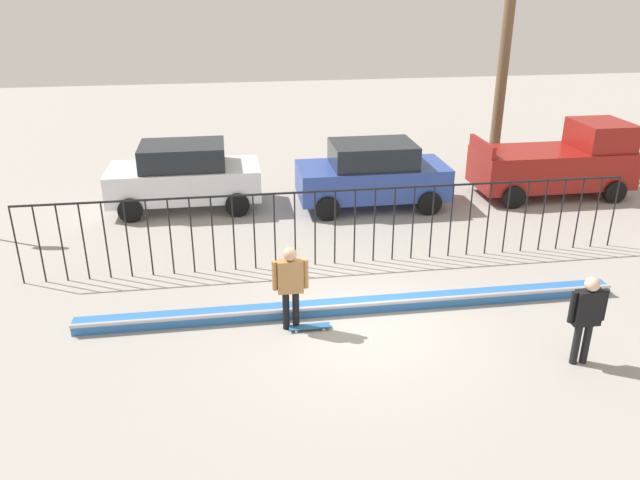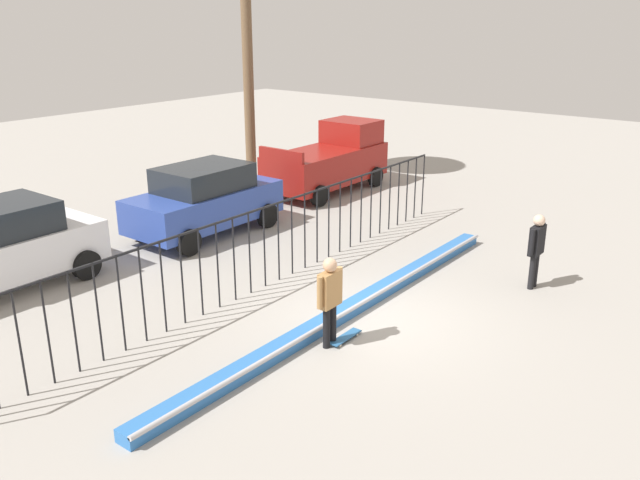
{
  "view_description": "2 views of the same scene",
  "coord_description": "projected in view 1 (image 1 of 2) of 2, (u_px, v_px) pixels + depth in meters",
  "views": [
    {
      "loc": [
        -2.38,
        -10.51,
        6.36
      ],
      "look_at": [
        -0.55,
        1.54,
        1.17
      ],
      "focal_mm": 35.34,
      "sensor_mm": 36.0,
      "label": 1
    },
    {
      "loc": [
        -9.94,
        -6.41,
        5.75
      ],
      "look_at": [
        -0.12,
        1.18,
        1.46
      ],
      "focal_mm": 36.99,
      "sensor_mm": 36.0,
      "label": 2
    }
  ],
  "objects": [
    {
      "name": "perimeter_fence",
      "position": [
        335.0,
        219.0,
        14.49
      ],
      "size": [
        14.04,
        0.04,
        1.83
      ],
      "color": "black",
      "rests_on": "ground"
    },
    {
      "name": "skateboard",
      "position": [
        310.0,
        327.0,
        12.14
      ],
      "size": [
        0.8,
        0.2,
        0.07
      ],
      "rotation": [
        0.0,
        0.0,
        -0.17
      ],
      "color": "#26598C",
      "rests_on": "ground"
    },
    {
      "name": "pickup_truck",
      "position": [
        559.0,
        162.0,
        19.15
      ],
      "size": [
        4.7,
        2.12,
        2.24
      ],
      "rotation": [
        0.0,
        0.0,
        -0.07
      ],
      "color": "maroon",
      "rests_on": "ground"
    },
    {
      "name": "camera_operator",
      "position": [
        587.0,
        313.0,
        10.74
      ],
      "size": [
        0.68,
        0.25,
        1.68
      ],
      "rotation": [
        0.0,
        0.0,
        2.71
      ],
      "color": "black",
      "rests_on": "ground"
    },
    {
      "name": "parked_car_blue",
      "position": [
        372.0,
        174.0,
        18.23
      ],
      "size": [
        4.3,
        2.12,
        1.9
      ],
      "rotation": [
        0.0,
        0.0,
        -0.08
      ],
      "color": "#2D479E",
      "rests_on": "ground"
    },
    {
      "name": "parked_car_white",
      "position": [
        184.0,
        175.0,
        18.1
      ],
      "size": [
        4.3,
        2.12,
        1.9
      ],
      "rotation": [
        0.0,
        0.0,
        -0.07
      ],
      "color": "silver",
      "rests_on": "ground"
    },
    {
      "name": "bowl_coping_ledge",
      "position": [
        354.0,
        306.0,
        12.78
      ],
      "size": [
        11.0,
        0.4,
        0.27
      ],
      "color": "#2D6BB7",
      "rests_on": "ground"
    },
    {
      "name": "ground_plane",
      "position": [
        359.0,
        323.0,
        12.38
      ],
      "size": [
        60.0,
        60.0,
        0.0
      ],
      "primitive_type": "plane",
      "color": "#9E9991"
    },
    {
      "name": "skateboarder",
      "position": [
        290.0,
        281.0,
        11.81
      ],
      "size": [
        0.69,
        0.26,
        1.7
      ],
      "rotation": [
        0.0,
        0.0,
        -0.02
      ],
      "color": "black",
      "rests_on": "ground"
    }
  ]
}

